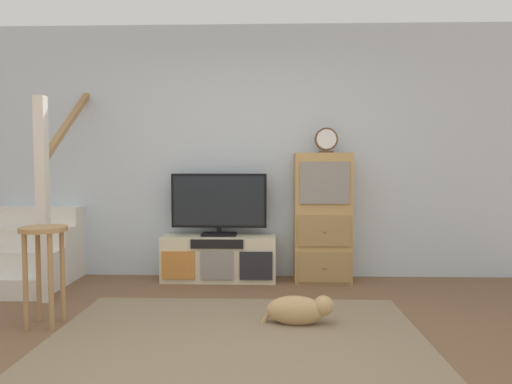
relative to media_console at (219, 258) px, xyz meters
The scene contains 10 objects.
ground_plane 2.23m from the media_console, 82.21° to the right, with size 20.00×20.00×0.00m, color brown.
back_wall 1.19m from the media_console, 41.70° to the left, with size 6.40×0.12×2.70m, color silver.
area_rug 1.64m from the media_console, 79.33° to the right, with size 2.60×1.80×0.01m, color #847056.
media_console is the anchor object (origin of this frame).
television 0.58m from the media_console, 90.00° to the left, with size 0.99×0.22×0.65m.
side_cabinet 1.16m from the media_console, ahead, with size 0.58×0.38×1.33m.
desk_clock 1.65m from the media_console, ahead, with size 0.23×0.08×0.26m.
staircase 1.94m from the media_console, behind, with size 1.00×1.36×2.20m.
bar_stool_near 1.82m from the media_console, 129.89° to the right, with size 0.34×0.34×0.75m.
dog 1.52m from the media_console, 60.25° to the right, with size 0.54×0.24×0.23m.
Camera 1 is at (0.22, -2.45, 1.19)m, focal length 31.60 mm.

